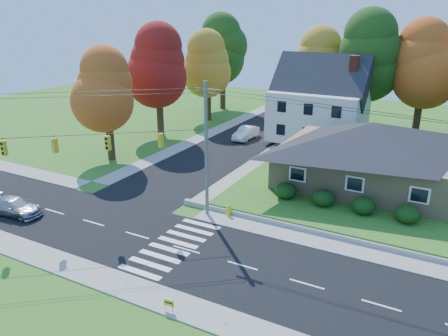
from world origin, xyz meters
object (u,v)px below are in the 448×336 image
(silver_sedan, at_px, (15,206))
(white_car, at_px, (246,133))
(ranch_house, at_px, (369,153))
(fire_hydrant, at_px, (229,211))

(silver_sedan, height_order, white_car, white_car)
(ranch_house, xyz_separation_m, silver_sedan, (-22.16, -17.71, -2.60))
(silver_sedan, xyz_separation_m, white_car, (6.22, 27.10, 0.10))
(silver_sedan, distance_m, white_car, 27.81)
(ranch_house, xyz_separation_m, white_car, (-15.93, 9.39, -2.50))
(ranch_house, bearing_deg, white_car, 149.49)
(ranch_house, xyz_separation_m, fire_hydrant, (-7.88, -10.36, -2.84))
(white_car, bearing_deg, fire_hydrant, -66.80)
(silver_sedan, xyz_separation_m, fire_hydrant, (14.27, 7.36, -0.24))
(silver_sedan, bearing_deg, white_car, -17.94)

